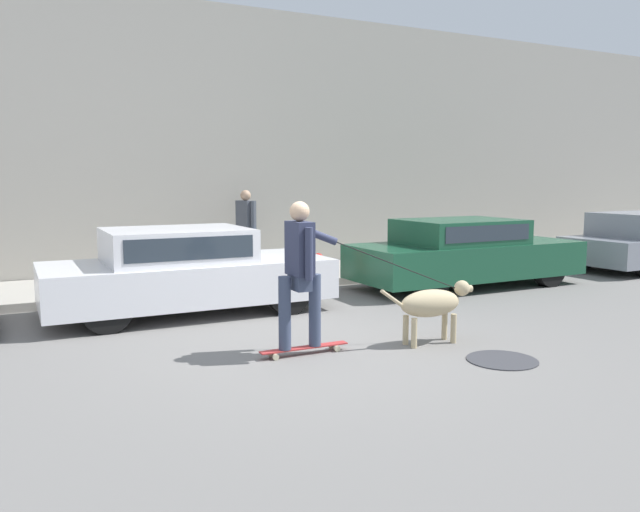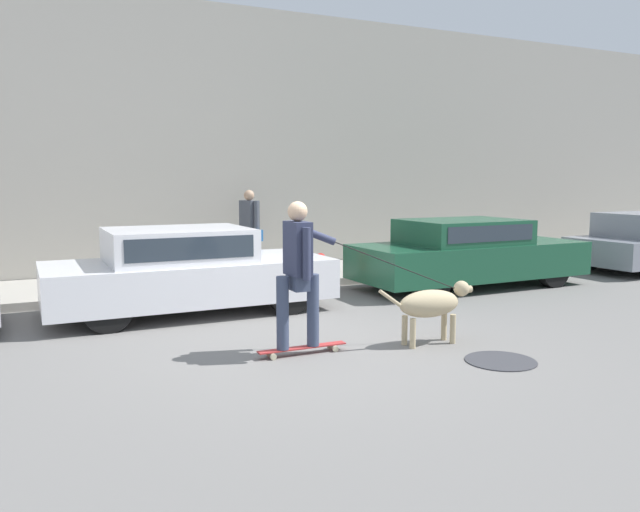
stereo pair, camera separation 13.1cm
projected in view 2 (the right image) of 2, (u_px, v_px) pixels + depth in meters
The scene contains 10 objects.
ground_plane at pixel (295, 349), 7.28m from camera, with size 36.00×36.00×0.00m, color slate.
back_wall at pixel (174, 141), 12.44m from camera, with size 32.00×0.30×5.46m.
sidewalk_curb at pixel (194, 282), 11.56m from camera, with size 30.00×2.35×0.14m.
parked_car_1 at pixel (187, 272), 9.19m from camera, with size 4.10×1.79×1.26m.
parked_car_2 at pixel (468, 254), 11.40m from camera, with size 4.38×1.76×1.24m.
dog at pixel (432, 304), 7.44m from camera, with size 1.29×0.35×0.74m.
skateboarder at pixel (299, 268), 6.91m from camera, with size 2.54×0.57×1.73m.
pedestrian_with_bag at pixel (250, 226), 12.47m from camera, with size 0.31×0.72×1.61m.
manhole_cover at pixel (501, 361), 6.77m from camera, with size 0.77×0.77×0.01m.
fire_hydrant at pixel (321, 271), 11.08m from camera, with size 0.18×0.18×0.67m.
Camera 2 is at (-2.78, -6.53, 1.97)m, focal length 35.00 mm.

